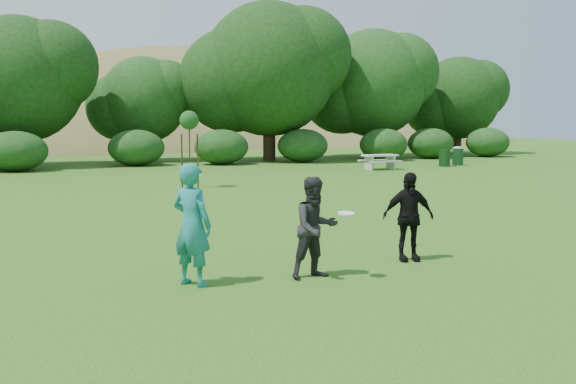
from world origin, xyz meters
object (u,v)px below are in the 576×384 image
picnic_table (380,159)px  player_teal (192,225)px  player_grey (315,228)px  trash_can_lidded (458,156)px  trash_can_near (445,158)px  player_black (408,217)px  sapling (189,122)px

picnic_table → player_teal: bearing=-129.2°
player_grey → trash_can_lidded: size_ratio=1.54×
trash_can_near → player_grey: bearing=-132.4°
picnic_table → trash_can_lidded: 5.62m
player_teal → picnic_table: size_ratio=1.04×
player_black → trash_can_near: bearing=65.6°
player_teal → trash_can_near: bearing=-80.4°
trash_can_near → picnic_table: size_ratio=0.50×
player_black → sapling: 13.68m
sapling → player_teal: bearing=-105.5°
player_teal → trash_can_near: size_ratio=2.08×
player_teal → player_grey: bearing=-134.9°
player_teal → trash_can_lidded: size_ratio=1.79×
player_teal → picnic_table: (14.99, 18.36, -0.42)m
player_grey → trash_can_lidded: (18.64, 19.50, -0.27)m
player_black → trash_can_lidded: (16.55, 19.05, -0.26)m
picnic_table → trash_can_lidded: trash_can_lidded is taller
player_black → picnic_table: 21.31m
sapling → trash_can_lidded: sapling is taller
player_grey → picnic_table: (13.07, 18.71, -0.29)m
player_black → trash_can_near: 24.14m
trash_can_near → trash_can_lidded: trash_can_lidded is taller
picnic_table → trash_can_near: bearing=5.2°
player_grey → player_black: 2.13m
sapling → player_grey: bearing=-97.6°
player_teal → trash_can_near: (19.33, 18.75, -0.49)m
player_grey → trash_can_near: player_grey is taller
player_grey → sapling: (1.87, 14.04, 1.61)m
picnic_table → player_grey: bearing=-124.9°
trash_can_near → sapling: sapling is taller
player_black → sapling: size_ratio=0.56×
trash_can_near → trash_can_lidded: (1.22, 0.40, 0.09)m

